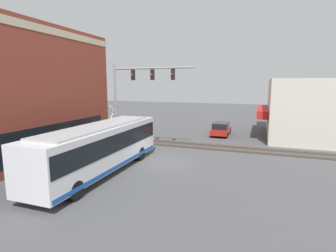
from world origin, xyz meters
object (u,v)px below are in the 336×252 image
crossing_signal (114,121)px  parked_car_red (221,129)px  pedestrian_at_crossing (124,135)px  city_bus (100,147)px

crossing_signal → parked_car_red: crossing_signal is taller
crossing_signal → parked_car_red: size_ratio=0.89×
parked_car_red → pedestrian_at_crossing: (-8.09, 7.81, 0.28)m
parked_car_red → pedestrian_at_crossing: 11.24m
crossing_signal → pedestrian_at_crossing: 1.59m
crossing_signal → parked_car_red: (8.40, -8.59, -1.63)m
city_bus → parked_car_red: bearing=-19.4°
city_bus → pedestrian_at_crossing: 7.72m
pedestrian_at_crossing → crossing_signal: bearing=111.4°
city_bus → crossing_signal: bearing=24.6°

